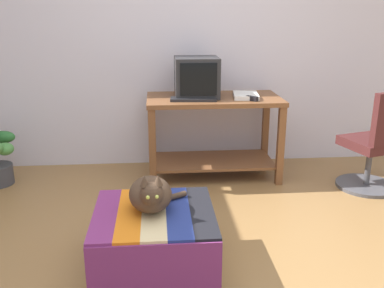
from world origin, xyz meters
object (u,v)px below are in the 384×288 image
at_px(tv_monitor, 197,78).
at_px(stapler, 252,98).
at_px(desk, 213,123).
at_px(office_chair, 376,148).
at_px(ottoman_with_blanket, 155,240).
at_px(book, 246,95).
at_px(cat, 151,194).
at_px(keyboard, 193,99).

bearing_deg(tv_monitor, stapler, -25.68).
height_order(desk, tv_monitor, tv_monitor).
bearing_deg(office_chair, tv_monitor, -34.72).
bearing_deg(ottoman_with_blanket, desk, 69.92).
distance_m(book, office_chair, 1.20).
bearing_deg(cat, ottoman_with_blanket, -60.60).
height_order(desk, stapler, stapler).
bearing_deg(desk, stapler, -32.01).
distance_m(tv_monitor, office_chair, 1.67).
bearing_deg(cat, book, 55.26).
height_order(ottoman_with_blanket, office_chair, office_chair).
relative_size(tv_monitor, ottoman_with_blanket, 0.54).
distance_m(ottoman_with_blanket, office_chair, 2.17).
relative_size(ottoman_with_blanket, stapler, 6.49).
bearing_deg(office_chair, cat, 11.66).
distance_m(cat, office_chair, 2.16).
distance_m(book, ottoman_with_blanket, 1.78).
bearing_deg(keyboard, ottoman_with_blanket, -99.94).
bearing_deg(keyboard, office_chair, -7.30).
xyz_separation_m(tv_monitor, cat, (-0.41, -1.51, -0.45)).
relative_size(office_chair, stapler, 8.09).
bearing_deg(ottoman_with_blanket, office_chair, 28.79).
bearing_deg(cat, office_chair, 23.93).
distance_m(tv_monitor, ottoman_with_blanket, 1.75).
bearing_deg(ottoman_with_blanket, stapler, 56.77).
bearing_deg(keyboard, desk, 40.07).
bearing_deg(tv_monitor, office_chair, -18.24).
bearing_deg(desk, book, -9.47).
bearing_deg(book, ottoman_with_blanket, -112.91).
height_order(desk, book, book).
xyz_separation_m(desk, ottoman_with_blanket, (-0.55, -1.50, -0.32)).
xyz_separation_m(book, cat, (-0.85, -1.44, -0.30)).
height_order(tv_monitor, keyboard, tv_monitor).
xyz_separation_m(cat, stapler, (0.87, 1.29, 0.30)).
bearing_deg(desk, ottoman_with_blanket, -110.04).
distance_m(keyboard, office_chair, 1.62).
distance_m(tv_monitor, cat, 1.63).
bearing_deg(cat, keyboard, 70.56).
bearing_deg(desk, keyboard, -144.42).
bearing_deg(office_chair, book, -37.94).
bearing_deg(stapler, keyboard, 134.81).
height_order(keyboard, ottoman_with_blanket, keyboard).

